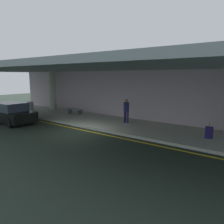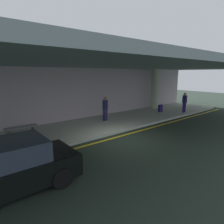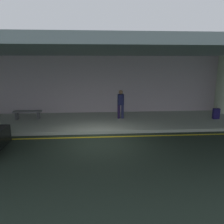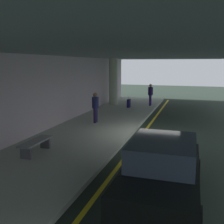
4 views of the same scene
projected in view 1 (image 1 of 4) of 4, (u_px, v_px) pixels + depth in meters
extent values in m
plane|color=#212C24|center=(76.00, 132.00, 13.49)|extent=(60.00, 60.00, 0.00)
cube|color=#A7B0A1|center=(108.00, 122.00, 15.90)|extent=(26.00, 4.20, 0.15)
cube|color=yellow|center=(83.00, 130.00, 13.94)|extent=(26.00, 0.14, 0.01)
cylinder|color=#A9B3A0|center=(52.00, 91.00, 21.48)|extent=(0.68, 0.68, 3.65)
cube|color=gray|center=(103.00, 68.00, 14.88)|extent=(28.00, 13.20, 0.30)
cube|color=#BBABB5|center=(125.00, 95.00, 17.37)|extent=(26.00, 0.30, 3.80)
cube|color=black|center=(11.00, 116.00, 15.99)|extent=(4.10, 1.80, 0.70)
cube|color=#2D3847|center=(11.00, 107.00, 15.83)|extent=(2.10, 1.60, 0.60)
cylinder|color=black|center=(32.00, 119.00, 15.88)|extent=(0.64, 0.22, 0.64)
cylinder|color=black|center=(9.00, 123.00, 14.55)|extent=(0.64, 0.22, 0.64)
cylinder|color=black|center=(13.00, 115.00, 17.51)|extent=(0.64, 0.22, 0.64)
cylinder|color=#20143D|center=(125.00, 117.00, 15.34)|extent=(0.16, 0.16, 0.82)
cylinder|color=#22254D|center=(128.00, 117.00, 15.21)|extent=(0.16, 0.16, 0.82)
cylinder|color=#1A1D47|center=(126.00, 107.00, 15.16)|extent=(0.38, 0.38, 0.62)
sphere|color=#8C6647|center=(126.00, 101.00, 15.09)|extent=(0.24, 0.24, 0.24)
cube|color=#1C1553|center=(209.00, 133.00, 11.53)|extent=(0.36, 0.22, 0.62)
cylinder|color=slate|center=(210.00, 124.00, 11.46)|extent=(0.02, 0.02, 0.28)
cube|color=slate|center=(75.00, 109.00, 18.73)|extent=(1.60, 0.50, 0.06)
cube|color=#4C4C51|center=(70.00, 111.00, 19.15)|extent=(0.10, 0.40, 0.42)
cube|color=#4C4C51|center=(80.00, 113.00, 18.40)|extent=(0.10, 0.40, 0.42)
cylinder|color=gray|center=(31.00, 106.00, 20.73)|extent=(0.56, 0.56, 0.85)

